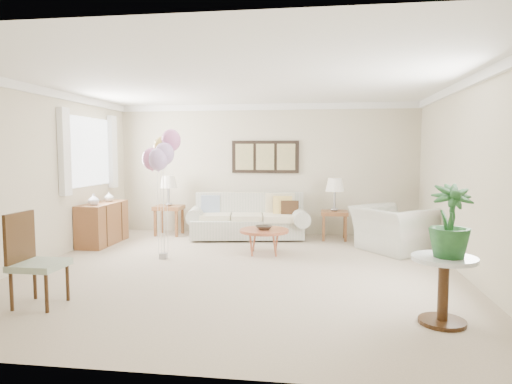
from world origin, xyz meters
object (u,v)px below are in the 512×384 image
at_px(sofa, 248,221).
at_px(accent_chair, 33,257).
at_px(coffee_table, 264,231).
at_px(balloon_cluster, 162,153).
at_px(armchair, 393,229).

distance_m(sofa, accent_chair, 4.47).
bearing_deg(coffee_table, sofa, 109.74).
distance_m(accent_chair, balloon_cluster, 2.60).
xyz_separation_m(sofa, coffee_table, (0.48, -1.33, 0.03)).
xyz_separation_m(coffee_table, armchair, (2.09, 0.48, 0.00)).
xyz_separation_m(armchair, balloon_cluster, (-3.59, -1.04, 1.27)).
distance_m(sofa, armchair, 2.71).
relative_size(sofa, accent_chair, 2.43).
bearing_deg(coffee_table, armchair, 12.94).
distance_m(coffee_table, balloon_cluster, 2.04).
height_order(coffee_table, accent_chair, accent_chair).
height_order(armchair, accent_chair, accent_chair).
relative_size(armchair, balloon_cluster, 0.57).
relative_size(sofa, coffee_table, 3.08).
relative_size(sofa, armchair, 2.14).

